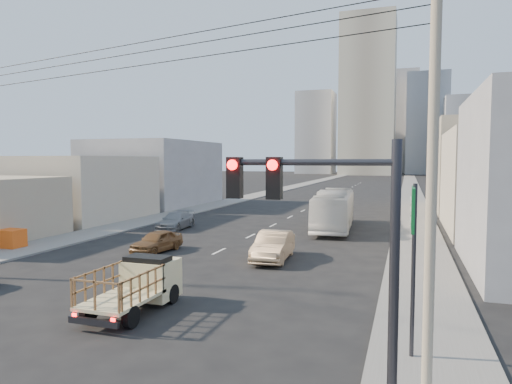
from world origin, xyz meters
The scene contains 22 objects.
ground centered at (0.00, 0.00, 0.00)m, with size 420.00×420.00×0.00m, color black.
sidewalk_left centered at (-11.75, 70.00, 0.06)m, with size 3.50×180.00×0.12m, color slate.
sidewalk_right centered at (11.75, 70.00, 0.06)m, with size 3.50×180.00×0.12m, color slate.
lane_dashes centered at (0.00, 53.00, 0.01)m, with size 0.15×104.00×0.01m.
flatbed_pickup centered at (1.42, 2.72, 1.09)m, with size 1.95×4.41×1.90m.
city_bus centered at (5.34, 25.53, 1.60)m, with size 2.69×11.50×3.20m, color silver.
sedan_brown centered at (-3.56, 12.64, 0.66)m, with size 1.56×3.87×1.32m, color brown.
sedan_tan centered at (3.88, 12.73, 0.80)m, with size 1.69×4.86×1.60m, color tan.
sedan_grey centered at (-6.99, 21.37, 0.68)m, with size 1.91×4.71×1.37m, color gray.
traffic_signal centered at (9.77, -3.51, 4.08)m, with size 3.23×0.35×6.00m.
green_sign centered at (11.16, 1.50, 3.74)m, with size 0.18×1.60×5.00m.
utility_pole centered at (11.50, -1.00, 5.19)m, with size 1.80×0.24×10.00m.
overhead_wires centered at (0.00, 1.50, 8.97)m, with size 23.01×5.02×0.72m.
crate_stack centered at (-13.00, 10.52, 0.69)m, with size 1.80×1.20×1.14m.
bldg_right_far centered at (20.00, 44.00, 5.00)m, with size 12.00×16.00×10.00m, color tan.
bldg_left_mid centered at (-19.00, 24.00, 3.00)m, with size 11.00×12.00×6.00m, color #BAAC96.
bldg_left_far centered at (-19.50, 39.00, 4.00)m, with size 12.00×16.00×8.00m, color gray.
high_rise_tower centered at (-4.00, 170.00, 30.00)m, with size 20.00×20.00×60.00m, color tan.
midrise_ne centered at (18.00, 185.00, 20.00)m, with size 16.00×16.00×40.00m, color gray.
midrise_nw centered at (-26.00, 180.00, 17.00)m, with size 15.00×15.00×34.00m, color gray.
midrise_back centered at (6.00, 200.00, 22.00)m, with size 18.00×18.00×44.00m, color gray.
midrise_east centered at (30.00, 165.00, 14.00)m, with size 14.00×14.00×28.00m, color gray.
Camera 1 is at (10.98, -11.76, 5.64)m, focal length 32.00 mm.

